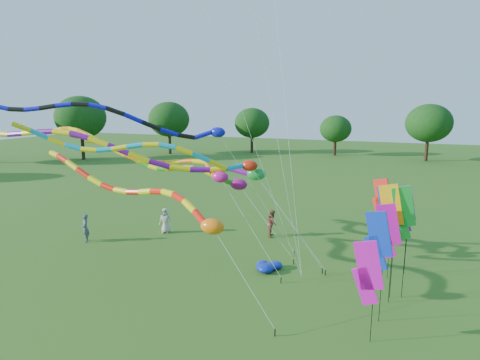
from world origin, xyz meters
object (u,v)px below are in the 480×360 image
(blue_nylon_heap, at_px, (269,266))
(person_c, at_px, (272,223))
(person_b, at_px, (85,228))
(person_a, at_px, (165,221))
(tube_kite_red, at_px, (146,196))
(tube_kite_orange, at_px, (148,155))

(blue_nylon_heap, xyz_separation_m, person_c, (-1.39, 5.31, 0.65))
(person_b, bearing_deg, person_a, 90.38)
(person_a, bearing_deg, blue_nylon_heap, -36.88)
(person_a, height_order, person_c, person_c)
(tube_kite_red, distance_m, person_b, 8.72)
(tube_kite_red, relative_size, blue_nylon_heap, 8.64)
(tube_kite_red, xyz_separation_m, tube_kite_orange, (-2.30, 3.76, 1.32))
(tube_kite_red, distance_m, person_a, 8.50)
(blue_nylon_heap, height_order, person_c, person_c)
(person_a, bearing_deg, tube_kite_red, -79.09)
(tube_kite_red, bearing_deg, person_c, 84.98)
(blue_nylon_heap, xyz_separation_m, person_b, (-12.10, 0.09, 0.66))
(blue_nylon_heap, bearing_deg, person_c, 104.67)
(person_c, bearing_deg, person_b, 102.12)
(blue_nylon_heap, relative_size, person_a, 0.95)
(tube_kite_red, relative_size, tube_kite_orange, 0.88)
(blue_nylon_heap, height_order, person_a, person_a)
(blue_nylon_heap, bearing_deg, person_a, 157.68)
(tube_kite_red, height_order, tube_kite_orange, tube_kite_orange)
(tube_kite_red, height_order, blue_nylon_heap, tube_kite_red)
(blue_nylon_heap, distance_m, person_c, 5.52)
(person_a, xyz_separation_m, person_c, (6.92, 1.89, 0.03))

